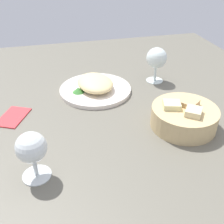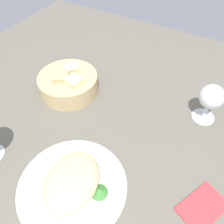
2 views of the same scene
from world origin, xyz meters
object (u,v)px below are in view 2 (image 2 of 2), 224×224
at_px(folded_napkin, 203,207).
at_px(wine_glass_near, 211,98).
at_px(bread_basket, 69,83).
at_px(plate, 72,186).

bearing_deg(folded_napkin, wine_glass_near, -140.09).
relative_size(bread_basket, folded_napkin, 1.71).
bearing_deg(bread_basket, wine_glass_near, -76.44).
bearing_deg(wine_glass_near, folded_napkin, -165.64).
bearing_deg(folded_napkin, plate, -43.98).
xyz_separation_m(bread_basket, folded_napkin, (-0.17, -0.48, -0.03)).
bearing_deg(plate, bread_basket, 37.36).
height_order(plate, bread_basket, bread_basket).
distance_m(bread_basket, folded_napkin, 0.51).
xyz_separation_m(wine_glass_near, folded_napkin, (-0.27, -0.07, -0.07)).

